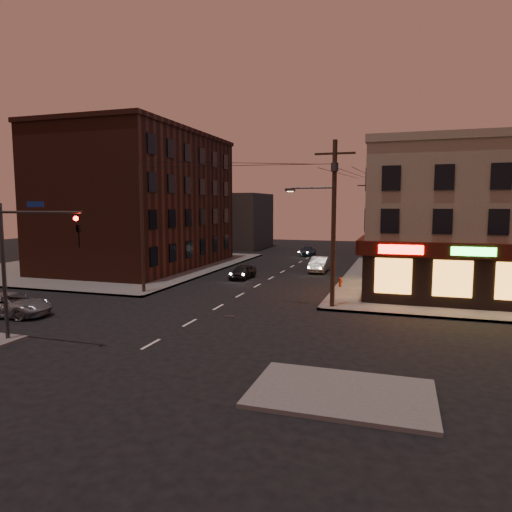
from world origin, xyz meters
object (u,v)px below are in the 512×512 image
at_px(sedan_far, 309,251).
at_px(suv_cross, 10,305).
at_px(sedan_mid, 319,264).
at_px(sedan_near, 243,272).
at_px(fire_hydrant, 340,282).

bearing_deg(sedan_far, suv_cross, -113.43).
height_order(suv_cross, sedan_far, suv_cross).
xyz_separation_m(sedan_mid, sedan_far, (-3.67, 13.33, -0.10)).
distance_m(suv_cross, sedan_near, 18.55).
relative_size(suv_cross, sedan_mid, 1.08).
height_order(sedan_mid, fire_hydrant, sedan_mid).
relative_size(sedan_mid, fire_hydrant, 5.95).
relative_size(sedan_far, fire_hydrant, 5.84).
bearing_deg(fire_hydrant, sedan_mid, 110.16).
xyz_separation_m(sedan_near, sedan_far, (1.87, 19.47, 0.01)).
bearing_deg(suv_cross, sedan_near, -32.11).
relative_size(sedan_near, sedan_mid, 0.82).
bearing_deg(sedan_mid, fire_hydrant, -71.11).
relative_size(sedan_mid, sedan_far, 1.02).
bearing_deg(sedan_near, sedan_far, 87.60).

